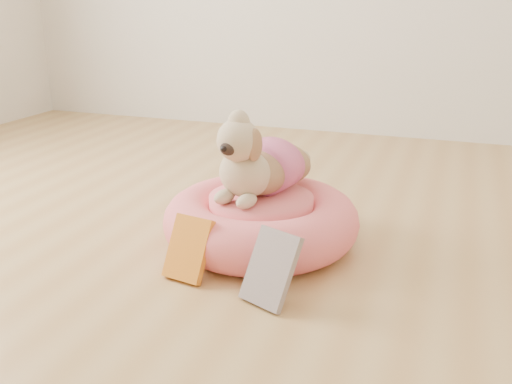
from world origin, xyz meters
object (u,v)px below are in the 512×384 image
(pet_bed, at_px, (261,220))
(book_white, at_px, (271,268))
(dog, at_px, (259,149))
(book_yellow, at_px, (188,249))

(pet_bed, relative_size, book_white, 3.12)
(pet_bed, distance_m, dog, 0.24)
(pet_bed, bearing_deg, book_yellow, -111.59)
(pet_bed, height_order, book_yellow, book_yellow)
(book_yellow, relative_size, book_white, 0.91)
(dog, bearing_deg, book_yellow, -95.73)
(dog, height_order, book_white, dog)
(dog, bearing_deg, book_white, -53.88)
(book_yellow, bearing_deg, pet_bed, 78.45)
(dog, bearing_deg, pet_bed, -38.61)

